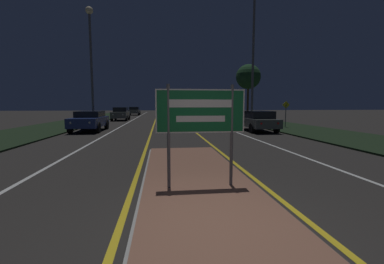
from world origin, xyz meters
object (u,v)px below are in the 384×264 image
(car_approaching_2, at_px, (134,111))
(car_approaching_0, at_px, (90,120))
(streetlight_left_near, at_px, (91,48))
(car_receding_1, at_px, (191,115))
(highway_sign, at_px, (201,116))
(car_approaching_1, at_px, (121,114))
(streetlight_right_near, at_px, (253,45))
(car_receding_0, at_px, (257,120))
(warning_sign, at_px, (286,111))

(car_approaching_2, bearing_deg, car_approaching_0, -90.58)
(streetlight_left_near, distance_m, car_receding_1, 11.59)
(highway_sign, height_order, streetlight_left_near, streetlight_left_near)
(car_approaching_1, distance_m, car_approaching_2, 15.66)
(car_approaching_2, bearing_deg, streetlight_right_near, -66.29)
(car_approaching_0, bearing_deg, car_approaching_2, 89.42)
(car_receding_1, bearing_deg, streetlight_right_near, -60.48)
(highway_sign, height_order, streetlight_right_near, streetlight_right_near)
(car_approaching_1, bearing_deg, car_receding_0, -50.43)
(car_receding_0, bearing_deg, car_approaching_2, 111.13)
(streetlight_left_near, bearing_deg, warning_sign, -7.68)
(car_approaching_1, height_order, warning_sign, warning_sign)
(car_receding_0, xyz_separation_m, car_approaching_0, (-11.66, 1.43, 0.01))
(streetlight_left_near, relative_size, streetlight_right_near, 0.89)
(car_approaching_2, bearing_deg, streetlight_left_near, -91.42)
(streetlight_left_near, xyz_separation_m, car_approaching_0, (0.35, -2.46, -5.47))
(highway_sign, bearing_deg, car_receding_1, 83.84)
(car_approaching_2, distance_m, warning_sign, 31.13)
(highway_sign, xyz_separation_m, car_receding_1, (2.32, 21.49, -0.90))
(streetlight_left_near, xyz_separation_m, car_receding_1, (8.46, 5.68, -5.52))
(car_receding_0, distance_m, warning_sign, 3.61)
(highway_sign, xyz_separation_m, car_receding_0, (5.87, 11.92, -0.87))
(highway_sign, distance_m, car_approaching_1, 26.31)
(car_receding_0, height_order, car_approaching_2, car_approaching_2)
(streetlight_left_near, distance_m, car_approaching_2, 26.14)
(car_approaching_0, distance_m, car_approaching_2, 28.02)
(streetlight_right_near, xyz_separation_m, car_approaching_0, (-12.14, -1.01, -5.71))
(car_receding_1, height_order, car_approaching_1, car_approaching_1)
(streetlight_left_near, xyz_separation_m, warning_sign, (15.05, -2.03, -4.91))
(highway_sign, bearing_deg, car_approaching_1, 102.11)
(warning_sign, bearing_deg, car_approaching_1, 140.43)
(car_receding_0, bearing_deg, car_approaching_0, 173.01)
(streetlight_left_near, distance_m, car_receding_0, 13.77)
(car_receding_1, bearing_deg, car_approaching_1, 151.70)
(highway_sign, relative_size, streetlight_right_near, 0.21)
(highway_sign, distance_m, streetlight_right_near, 16.44)
(car_approaching_0, bearing_deg, streetlight_left_near, 98.10)
(car_receding_1, bearing_deg, car_approaching_0, -134.90)
(car_receding_0, xyz_separation_m, car_approaching_1, (-11.39, 13.79, 0.05))
(streetlight_left_near, distance_m, car_approaching_1, 11.31)
(streetlight_left_near, bearing_deg, streetlight_right_near, -6.61)
(streetlight_left_near, height_order, warning_sign, streetlight_left_near)
(streetlight_left_near, bearing_deg, car_approaching_1, 86.42)
(streetlight_right_near, relative_size, car_approaching_2, 2.44)
(car_receding_0, relative_size, warning_sign, 2.16)
(streetlight_right_near, height_order, car_approaching_0, streetlight_right_near)
(car_receding_0, height_order, car_approaching_1, car_approaching_1)
(streetlight_right_near, xyz_separation_m, car_approaching_2, (-11.86, 27.01, -5.71))
(car_approaching_0, xyz_separation_m, car_approaching_1, (0.27, 12.36, 0.04))
(streetlight_left_near, distance_m, car_approaching_0, 6.01)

